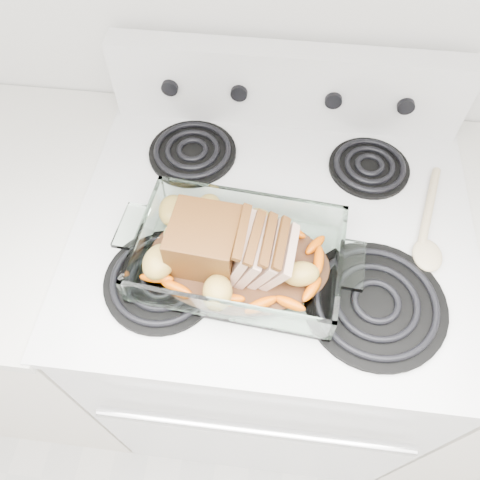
# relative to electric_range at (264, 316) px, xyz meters

# --- Properties ---
(electric_range) EXTENTS (0.78, 0.70, 1.12)m
(electric_range) POSITION_rel_electric_range_xyz_m (0.00, 0.00, 0.00)
(electric_range) COLOR silver
(electric_range) RESTS_ON ground
(counter_left) EXTENTS (0.58, 0.68, 0.93)m
(counter_left) POSITION_rel_electric_range_xyz_m (-0.67, -0.00, -0.02)
(counter_left) COLOR white
(counter_left) RESTS_ON ground
(baking_dish) EXTENTS (0.36, 0.24, 0.07)m
(baking_dish) POSITION_rel_electric_range_xyz_m (-0.06, -0.11, 0.48)
(baking_dish) COLOR silver
(baking_dish) RESTS_ON electric_range
(pork_roast) EXTENTS (0.22, 0.12, 0.09)m
(pork_roast) POSITION_rel_electric_range_xyz_m (-0.09, -0.11, 0.52)
(pork_roast) COLOR #5F3712
(pork_roast) RESTS_ON baking_dish
(roast_vegetables) EXTENTS (0.36, 0.20, 0.04)m
(roast_vegetables) POSITION_rel_electric_range_xyz_m (-0.06, -0.07, 0.49)
(roast_vegetables) COLOR #E65602
(roast_vegetables) RESTS_ON baking_dish
(wooden_spoon) EXTENTS (0.08, 0.25, 0.02)m
(wooden_spoon) POSITION_rel_electric_range_xyz_m (0.30, -0.00, 0.46)
(wooden_spoon) COLOR beige
(wooden_spoon) RESTS_ON electric_range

